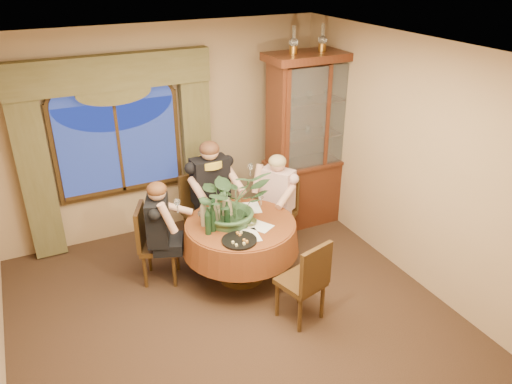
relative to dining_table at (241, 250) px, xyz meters
name	(u,v)px	position (x,y,z in m)	size (l,w,h in m)	color
floor	(241,329)	(-0.39, -0.86, -0.38)	(5.00, 5.00, 0.00)	black
wall_back	(162,132)	(-0.39, 1.64, 1.02)	(4.50, 4.50, 0.00)	#997D5B
wall_right	(424,170)	(1.86, -0.86, 1.02)	(5.00, 5.00, 0.00)	#997D5B
ceiling	(236,59)	(-0.39, -0.86, 2.42)	(5.00, 5.00, 0.00)	white
window	(119,148)	(-0.99, 1.57, 0.92)	(1.62, 0.10, 1.32)	navy
arched_transom	(111,88)	(-0.99, 1.57, 1.71)	(1.60, 0.06, 0.44)	navy
drapery_left	(35,172)	(-2.02, 1.52, 0.80)	(0.38, 0.14, 2.32)	#4A4523
drapery_right	(197,145)	(0.04, 1.52, 0.80)	(0.38, 0.14, 2.32)	#4A4523
swag_valance	(111,72)	(-0.99, 1.49, 1.90)	(2.45, 0.16, 0.42)	#4A4523
dining_table	(241,250)	(0.00, 0.00, 0.00)	(1.37, 1.37, 0.75)	maroon
china_cabinet	(317,140)	(1.57, 0.89, 0.84)	(1.49, 0.59, 2.42)	#38170D
oil_lamp_left	(294,40)	(1.15, 0.89, 2.22)	(0.11, 0.11, 0.34)	#A5722D
oil_lamp_center	(323,37)	(1.57, 0.89, 2.22)	(0.11, 0.11, 0.34)	#A5722D
oil_lamp_right	(350,35)	(1.99, 0.89, 2.22)	(0.11, 0.11, 0.34)	#A5722D
chair_right	(277,213)	(0.73, 0.46, 0.10)	(0.42, 0.42, 0.96)	black
chair_back_right	(202,212)	(-0.15, 0.90, 0.10)	(0.42, 0.42, 0.96)	black
chair_back	(160,244)	(-0.87, 0.38, 0.10)	(0.42, 0.42, 0.96)	black
chair_front_left	(301,280)	(0.26, -0.95, 0.10)	(0.42, 0.42, 0.96)	black
person_pink	(277,201)	(0.74, 0.47, 0.28)	(0.47, 0.43, 1.30)	#CBA6A4
person_back	(159,234)	(-0.88, 0.33, 0.28)	(0.47, 0.43, 1.30)	black
person_scarf	(211,194)	(-0.03, 0.87, 0.36)	(0.53, 0.48, 1.47)	black
stoneware_vase	(227,209)	(-0.10, 0.15, 0.50)	(0.14, 0.14, 0.26)	tan
centerpiece_plant	(231,175)	(-0.06, 0.09, 0.95)	(0.86, 0.96, 0.75)	#355A35
olive_bowl	(250,222)	(0.08, -0.09, 0.40)	(0.16, 0.16, 0.05)	#575E33
cheese_platter	(239,241)	(-0.18, -0.37, 0.39)	(0.38, 0.38, 0.02)	black
wine_bottle_0	(208,221)	(-0.43, -0.07, 0.54)	(0.07, 0.07, 0.33)	black
wine_bottle_1	(227,215)	(-0.18, -0.05, 0.54)	(0.07, 0.07, 0.33)	black
wine_bottle_2	(214,207)	(-0.25, 0.19, 0.54)	(0.07, 0.07, 0.33)	black
wine_bottle_3	(203,213)	(-0.40, 0.12, 0.54)	(0.07, 0.07, 0.33)	tan
wine_bottle_4	(217,212)	(-0.26, 0.08, 0.54)	(0.07, 0.07, 0.33)	tan
wine_bottle_5	(212,218)	(-0.36, -0.04, 0.54)	(0.07, 0.07, 0.33)	black
tasting_paper_0	(259,226)	(0.15, -0.17, 0.38)	(0.21, 0.30, 0.00)	white
tasting_paper_1	(252,208)	(0.27, 0.27, 0.38)	(0.21, 0.30, 0.00)	white
tasting_paper_2	(249,235)	(-0.03, -0.31, 0.38)	(0.21, 0.30, 0.00)	white
wine_glass_person_pink	(261,200)	(0.38, 0.24, 0.46)	(0.07, 0.07, 0.18)	silver
wine_glass_person_back	(201,217)	(-0.43, 0.16, 0.46)	(0.07, 0.07, 0.18)	silver
wine_glass_person_scarf	(224,200)	(-0.02, 0.45, 0.46)	(0.07, 0.07, 0.18)	silver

